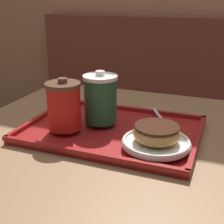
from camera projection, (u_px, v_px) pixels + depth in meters
booth_bench at (164, 143)px, 1.79m from camera, size 1.62×0.44×1.00m
cafe_table at (110, 189)px, 0.95m from camera, size 0.85×0.84×0.75m
serving_tray at (112, 131)px, 0.87m from camera, size 0.47×0.34×0.02m
coffee_cup_front at (64, 105)px, 0.83m from camera, size 0.09×0.09×0.14m
coffee_cup_rear at (100, 98)px, 0.87m from camera, size 0.10×0.10×0.15m
plate_with_chocolate_donut at (156, 142)px, 0.75m from camera, size 0.17×0.17×0.01m
donut_chocolate_glazed at (157, 133)px, 0.74m from camera, size 0.11×0.11×0.04m
spoon at (164, 122)px, 0.88m from camera, size 0.09×0.15×0.01m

